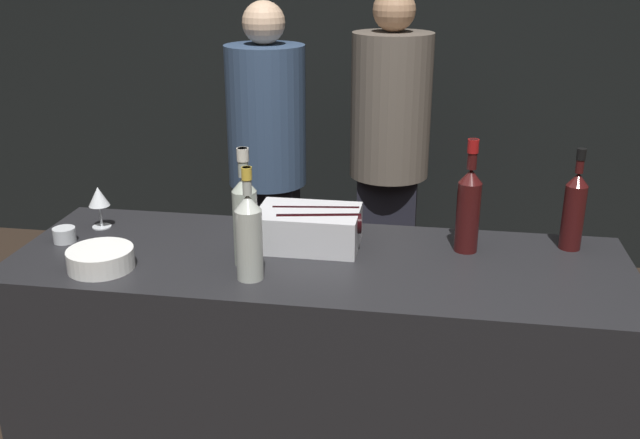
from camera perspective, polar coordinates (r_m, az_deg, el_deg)
wall_back_chalkboard at (r=4.50m, az=4.98°, el=14.25°), size 6.40×0.06×2.80m
bar_counter at (r=2.52m, az=-0.13°, el=-13.28°), size 1.98×0.67×0.97m
ice_bin_with_bottles at (r=2.36m, az=-0.78°, el=-0.55°), size 0.35×0.23×0.13m
bowl_white at (r=2.30m, az=-17.15°, el=-2.98°), size 0.20×0.20×0.06m
wine_glass at (r=2.62m, az=-17.29°, el=1.65°), size 0.07×0.07×0.15m
candle_votive at (r=2.55m, az=-19.77°, el=-1.16°), size 0.08×0.08×0.05m
red_wine_bottle_tall at (r=2.34m, az=11.80°, el=1.08°), size 0.08×0.08×0.37m
white_wine_bottle at (r=2.20m, az=-6.02°, el=0.26°), size 0.08×0.08×0.37m
red_wine_bottle_black_foil at (r=2.45m, az=19.67°, el=0.86°), size 0.07×0.07×0.34m
rose_wine_bottle at (r=2.10m, az=-5.71°, el=-1.19°), size 0.08×0.08×0.35m
person_in_hoodie at (r=3.72m, az=5.58°, el=5.98°), size 0.41×0.41×1.73m
person_blond_tee at (r=3.69m, az=-4.26°, el=5.38°), size 0.40×0.40×1.68m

